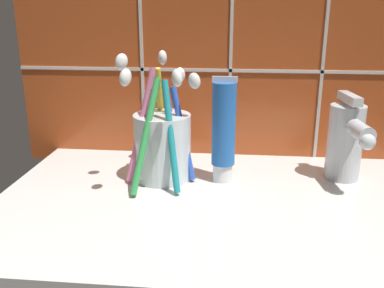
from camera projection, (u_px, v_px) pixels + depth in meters
sink_counter at (214, 207)px, 56.48cm from camera, size 58.04×38.06×2.00cm
tile_wall_backsplash at (222, 37)px, 68.44cm from camera, size 68.04×1.72×43.06cm
toothbrush_cup at (162, 143)px, 61.61cm from camera, size 12.00×15.47×18.60cm
toothpaste_tube at (224, 131)px, 60.24cm from camera, size 3.52×3.35×15.21cm
sink_faucet at (347, 140)px, 61.06cm from camera, size 4.98×11.10×12.58cm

